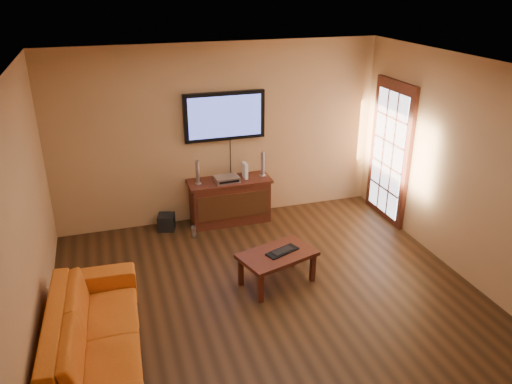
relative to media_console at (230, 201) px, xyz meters
name	(u,v)px	position (x,y,z in m)	size (l,w,h in m)	color
ground_plane	(274,304)	(-0.07, -2.25, -0.35)	(5.00, 5.00, 0.00)	black
room_walls	(258,151)	(-0.07, -1.63, 1.34)	(5.00, 5.00, 5.00)	tan
french_door	(390,154)	(2.39, -0.55, 0.70)	(0.07, 1.02, 2.22)	#3D170D
media_console	(230,201)	(0.00, 0.00, 0.00)	(1.26, 0.48, 0.69)	#3D170D
television	(225,116)	(0.00, 0.20, 1.28)	(1.22, 0.08, 0.72)	black
coffee_table	(277,258)	(0.12, -1.84, 0.01)	(1.04, 0.79, 0.42)	#3D170D
sofa	(94,326)	(-2.05, -2.61, 0.08)	(2.19, 0.64, 0.86)	#C55B15
speaker_left	(198,174)	(-0.48, -0.01, 0.51)	(0.10, 0.10, 0.37)	silver
speaker_right	(263,165)	(0.54, 0.02, 0.52)	(0.11, 0.11, 0.38)	silver
av_receiver	(227,179)	(-0.05, -0.04, 0.38)	(0.36, 0.25, 0.08)	silver
game_console	(245,170)	(0.25, 0.02, 0.46)	(0.05, 0.17, 0.24)	white
subwoofer	(166,222)	(-0.99, 0.02, -0.23)	(0.24, 0.24, 0.24)	black
bottle	(194,232)	(-0.65, -0.36, -0.25)	(0.07, 0.07, 0.20)	white
keyboard	(282,251)	(0.18, -1.83, 0.08)	(0.45, 0.30, 0.03)	black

